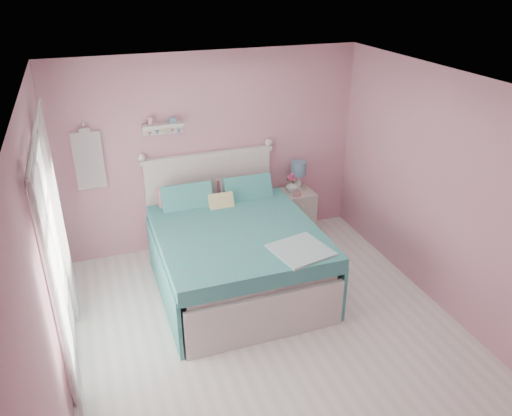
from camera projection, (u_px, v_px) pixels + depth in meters
floor at (273, 337)px, 5.24m from camera, size 4.50×4.50×0.00m
room_shell at (275, 201)px, 4.55m from camera, size 4.50×4.50×4.50m
bed at (234, 252)px, 5.97m from camera, size 1.79×2.28×1.32m
nightstand at (296, 213)px, 7.13m from camera, size 0.46×0.45×0.66m
table_lamp at (298, 170)px, 6.93m from camera, size 0.21×0.21×0.42m
vase at (292, 186)px, 6.96m from camera, size 0.21×0.21×0.17m
teacup at (297, 194)px, 6.84m from camera, size 0.12×0.12×0.07m
roses at (292, 178)px, 6.90m from camera, size 0.14×0.11×0.12m
wall_shelf at (163, 126)px, 6.14m from camera, size 0.50×0.15×0.25m
hanging_dress at (89, 161)px, 6.00m from camera, size 0.34×0.03×0.72m
french_door at (56, 266)px, 4.51m from camera, size 0.04×1.32×2.16m
curtain_near at (60, 302)px, 3.85m from camera, size 0.04×0.40×2.32m
curtain_far at (60, 219)px, 5.11m from camera, size 0.04×0.40×2.32m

